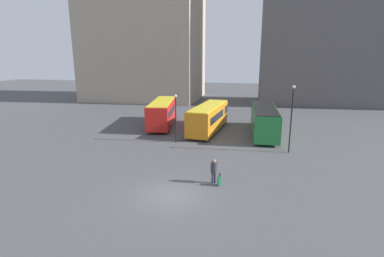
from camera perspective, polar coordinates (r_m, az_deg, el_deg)
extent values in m
plane|color=#4C4C4F|center=(19.13, -4.08, -12.59)|extent=(160.00, 160.00, 0.00)
cube|color=#5B5656|center=(60.13, 26.80, 19.80)|extent=(26.28, 11.23, 32.57)
cube|color=red|center=(37.04, -5.65, 3.03)|extent=(3.86, 9.65, 2.71)
cube|color=black|center=(40.73, -4.87, 4.50)|extent=(2.75, 2.09, 1.03)
cube|color=black|center=(36.16, -5.86, 3.31)|extent=(3.38, 6.32, 0.81)
cube|color=yellow|center=(36.81, -5.70, 5.16)|extent=(3.63, 9.44, 0.08)
cylinder|color=black|center=(40.08, -5.01, 2.24)|extent=(2.52, 1.41, 1.06)
cylinder|color=black|center=(34.46, -6.32, 0.31)|extent=(2.52, 1.41, 1.06)
cube|color=orange|center=(34.28, 3.15, 2.09)|extent=(3.54, 9.82, 2.65)
cube|color=black|center=(37.97, 4.69, 3.71)|extent=(2.69, 2.04, 1.01)
cube|color=black|center=(33.39, 2.78, 2.36)|extent=(3.18, 6.39, 0.79)
cube|color=yellow|center=(34.03, 3.18, 4.34)|extent=(3.32, 9.61, 0.08)
cylinder|color=black|center=(37.33, 4.31, 1.28)|extent=(2.45, 1.17, 0.91)
cylinder|color=black|center=(31.74, 1.74, -0.92)|extent=(2.45, 1.17, 0.91)
cube|color=#237A38|center=(33.86, 13.56, 1.63)|extent=(2.84, 10.60, 2.69)
cube|color=black|center=(38.02, 13.17, 3.47)|extent=(2.57, 2.02, 1.02)
cube|color=black|center=(32.87, 13.70, 1.87)|extent=(2.73, 6.82, 0.81)
cube|color=black|center=(33.61, 13.69, 3.94)|extent=(2.64, 10.38, 0.08)
cylinder|color=black|center=(37.28, 13.14, 0.96)|extent=(2.40, 1.02, 0.94)
cylinder|color=black|center=(30.96, 13.84, -1.67)|extent=(2.40, 1.02, 0.94)
cylinder|color=#382D4C|center=(20.63, 3.94, -9.36)|extent=(0.20, 0.20, 0.78)
cylinder|color=#382D4C|center=(20.67, 4.40, -9.32)|extent=(0.20, 0.20, 0.78)
cylinder|color=#2D2D33|center=(20.37, 4.20, -7.44)|extent=(0.58, 0.58, 0.68)
sphere|color=#9E7051|center=(20.21, 4.23, -6.20)|extent=(0.26, 0.26, 0.26)
cube|color=#28844C|center=(20.34, 5.19, -9.93)|extent=(0.28, 0.37, 0.65)
cube|color=black|center=(20.06, 5.32, -8.81)|extent=(0.09, 0.06, 0.29)
cylinder|color=black|center=(27.60, 18.35, 1.36)|extent=(0.12, 0.12, 5.79)
sphere|color=beige|center=(27.16, 18.82, 7.50)|extent=(0.28, 0.28, 0.28)
cylinder|color=black|center=(29.55, -3.11, 1.63)|extent=(0.12, 0.12, 4.58)
sphere|color=beige|center=(29.15, -3.17, 6.20)|extent=(0.28, 0.28, 0.28)
cylinder|color=#47474C|center=(30.61, -2.26, -1.53)|extent=(0.52, 0.52, 0.85)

